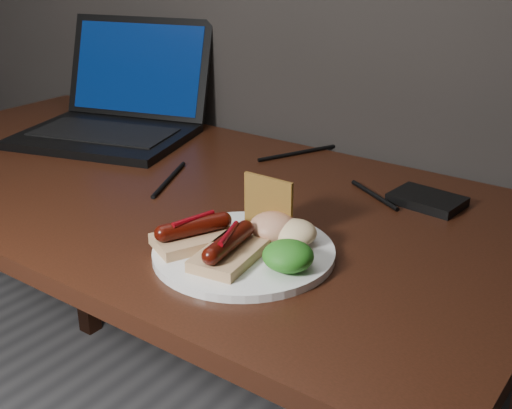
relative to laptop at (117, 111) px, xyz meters
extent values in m
cube|color=#33160C|center=(0.30, -0.18, -0.07)|extent=(1.40, 0.70, 0.03)
cube|color=#33160C|center=(-0.35, 0.12, -0.44)|extent=(0.05, 0.05, 0.72)
cube|color=black|center=(0.02, -0.06, -0.04)|extent=(0.43, 0.37, 0.02)
cube|color=black|center=(0.02, -0.06, -0.03)|extent=(0.34, 0.23, 0.00)
cube|color=black|center=(-0.03, 0.11, 0.08)|extent=(0.37, 0.19, 0.23)
cube|color=navy|center=(-0.03, 0.11, 0.08)|extent=(0.33, 0.17, 0.20)
cube|color=black|center=(0.75, 0.02, -0.04)|extent=(0.12, 0.09, 0.02)
cylinder|color=black|center=(0.31, -0.16, -0.05)|extent=(0.08, 0.17, 0.01)
cylinder|color=black|center=(0.43, 0.12, -0.05)|extent=(0.10, 0.20, 0.01)
cylinder|color=black|center=(0.66, -0.01, -0.05)|extent=(0.12, 0.08, 0.01)
cylinder|color=black|center=(-0.12, -0.04, -0.05)|extent=(0.10, 0.18, 0.01)
cylinder|color=white|center=(0.61, -0.32, -0.05)|extent=(0.34, 0.34, 0.01)
cube|color=tan|center=(0.54, -0.35, -0.03)|extent=(0.11, 0.13, 0.02)
cylinder|color=#470D04|center=(0.54, -0.35, -0.01)|extent=(0.06, 0.10, 0.02)
sphere|color=#470D04|center=(0.52, -0.40, -0.01)|extent=(0.03, 0.02, 0.02)
sphere|color=#470D04|center=(0.56, -0.31, -0.01)|extent=(0.03, 0.02, 0.02)
cylinder|color=#62040A|center=(0.54, -0.35, 0.00)|extent=(0.02, 0.07, 0.01)
cube|color=tan|center=(0.61, -0.36, -0.03)|extent=(0.09, 0.12, 0.02)
cylinder|color=#470D04|center=(0.61, -0.36, -0.01)|extent=(0.04, 0.10, 0.02)
sphere|color=#470D04|center=(0.62, -0.41, -0.01)|extent=(0.03, 0.02, 0.02)
sphere|color=#470D04|center=(0.60, -0.31, -0.01)|extent=(0.03, 0.02, 0.02)
cylinder|color=#62040A|center=(0.61, -0.36, 0.00)|extent=(0.03, 0.07, 0.01)
cube|color=#A57B2D|center=(0.60, -0.25, 0.00)|extent=(0.08, 0.01, 0.08)
ellipsoid|color=#166013|center=(0.69, -0.33, -0.02)|extent=(0.07, 0.07, 0.04)
ellipsoid|color=#A01A10|center=(0.62, -0.27, -0.02)|extent=(0.07, 0.07, 0.04)
ellipsoid|color=silver|center=(0.66, -0.26, -0.02)|extent=(0.06, 0.06, 0.04)
camera|label=1|loc=(1.10, -0.98, 0.38)|focal=45.00mm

